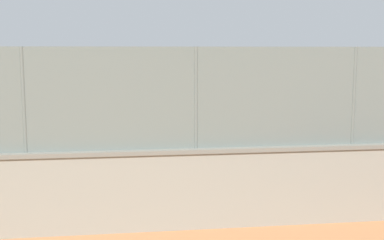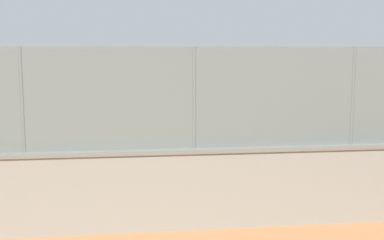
{
  "view_description": "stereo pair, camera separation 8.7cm",
  "coord_description": "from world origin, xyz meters",
  "views": [
    {
      "loc": [
        3.48,
        19.44,
        3.34
      ],
      "look_at": [
        1.42,
        5.31,
        1.35
      ],
      "focal_mm": 47.04,
      "sensor_mm": 36.0,
      "label": 1
    },
    {
      "loc": [
        3.4,
        19.45,
        3.34
      ],
      "look_at": [
        1.42,
        5.31,
        1.35
      ],
      "focal_mm": 47.04,
      "sensor_mm": 36.0,
      "label": 2
    }
  ],
  "objects": [
    {
      "name": "player_baseline_waiting",
      "position": [
        4.84,
        3.11,
        0.86
      ],
      "size": [
        0.93,
        0.93,
        1.48
      ],
      "color": "#591919",
      "rests_on": "ground_plane"
    },
    {
      "name": "ground_plane",
      "position": [
        0.0,
        0.0,
        0.0
      ],
      "size": [
        260.0,
        260.0,
        0.0
      ],
      "primitive_type": "plane",
      "color": "#B27247"
    },
    {
      "name": "player_crossing_court",
      "position": [
        -4.22,
        1.7,
        0.89
      ],
      "size": [
        1.04,
        0.7,
        1.52
      ],
      "color": "navy",
      "rests_on": "ground_plane"
    },
    {
      "name": "fence_panel_on_wall",
      "position": [
        0.55,
        10.36,
        2.47
      ],
      "size": [
        27.62,
        0.34,
        1.87
      ],
      "color": "slate",
      "rests_on": "perimeter_wall"
    },
    {
      "name": "sports_ball",
      "position": [
        -5.42,
        2.91,
        0.07
      ],
      "size": [
        0.14,
        0.14,
        0.14
      ],
      "primitive_type": "sphere",
      "color": "yellow",
      "rests_on": "ground_plane"
    },
    {
      "name": "perimeter_wall",
      "position": [
        0.55,
        10.36,
        0.77
      ],
      "size": [
        28.12,
        0.65,
        1.53
      ],
      "color": "gray",
      "rests_on": "ground_plane"
    },
    {
      "name": "player_near_wall_returning",
      "position": [
        4.78,
        -0.47,
        0.98
      ],
      "size": [
        1.24,
        0.73,
        1.66
      ],
      "color": "black",
      "rests_on": "ground_plane"
    }
  ]
}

